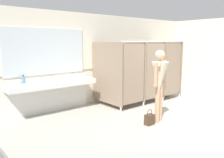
# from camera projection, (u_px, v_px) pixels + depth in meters

# --- Properties ---
(ground_plane) EXTENTS (7.70, 6.28, 0.10)m
(ground_plane) POSITION_uv_depth(u_px,v_px,m) (184.00, 122.00, 5.66)
(ground_plane) COLOR #9E998E
(wall_back) EXTENTS (7.70, 0.12, 2.72)m
(wall_back) POSITION_uv_depth(u_px,v_px,m) (109.00, 58.00, 7.64)
(wall_back) COLOR beige
(wall_back) RESTS_ON ground_plane
(wall_back_tile_band) EXTENTS (7.70, 0.01, 0.06)m
(wall_back_tile_band) POSITION_uv_depth(u_px,v_px,m) (111.00, 67.00, 7.64)
(wall_back_tile_band) COLOR #9E937F
(wall_back_tile_band) RESTS_ON wall_back
(vanity_counter) EXTENTS (2.35, 0.59, 0.99)m
(vanity_counter) POSITION_uv_depth(u_px,v_px,m) (51.00, 89.00, 6.14)
(vanity_counter) COLOR silver
(vanity_counter) RESTS_ON ground_plane
(mirror_panel) EXTENTS (2.25, 0.02, 1.22)m
(mirror_panel) POSITION_uv_depth(u_px,v_px,m) (46.00, 51.00, 6.15)
(mirror_panel) COLOR silver
(mirror_panel) RESTS_ON wall_back
(bathroom_stalls) EXTENTS (2.78, 1.36, 1.92)m
(bathroom_stalls) POSITION_uv_depth(u_px,v_px,m) (144.00, 70.00, 7.37)
(bathroom_stalls) COLOR #84705B
(bathroom_stalls) RESTS_ON ground_plane
(person_standing) EXTENTS (0.56, 0.51, 1.70)m
(person_standing) POSITION_uv_depth(u_px,v_px,m) (160.00, 77.00, 5.41)
(person_standing) COLOR tan
(person_standing) RESTS_ON ground_plane
(handbag) EXTENTS (0.22, 0.14, 0.37)m
(handbag) POSITION_uv_depth(u_px,v_px,m) (149.00, 119.00, 5.33)
(handbag) COLOR #3F2D1E
(handbag) RESTS_ON ground_plane
(soap_dispenser) EXTENTS (0.07, 0.07, 0.21)m
(soap_dispenser) POSITION_uv_depth(u_px,v_px,m) (23.00, 80.00, 5.73)
(soap_dispenser) COLOR teal
(soap_dispenser) RESTS_ON vanity_counter
(paper_cup) EXTENTS (0.07, 0.07, 0.09)m
(paper_cup) POSITION_uv_depth(u_px,v_px,m) (50.00, 80.00, 5.96)
(paper_cup) COLOR white
(paper_cup) RESTS_ON vanity_counter
(floor_drain_cover) EXTENTS (0.14, 0.14, 0.01)m
(floor_drain_cover) POSITION_uv_depth(u_px,v_px,m) (170.00, 139.00, 4.56)
(floor_drain_cover) COLOR #B7BABF
(floor_drain_cover) RESTS_ON ground_plane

